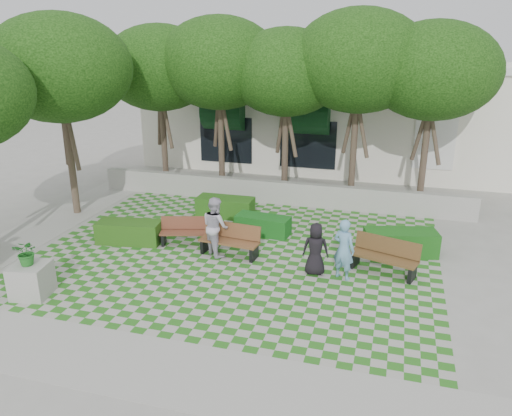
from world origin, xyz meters
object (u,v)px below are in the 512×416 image
(bench_mid, at_px, (230,240))
(hedge_midright, at_px, (263,225))
(person_white, at_px, (215,226))
(bench_west, at_px, (187,232))
(hedge_east, at_px, (400,243))
(person_blue, at_px, (344,249))
(person_dark, at_px, (316,249))
(hedge_midleft, at_px, (225,207))
(planter_front, at_px, (30,273))
(hedge_west, at_px, (129,232))
(bench_east, at_px, (384,257))

(bench_mid, distance_m, hedge_midright, 1.98)
(hedge_midright, xyz_separation_m, person_white, (-0.95, -1.98, 0.60))
(bench_west, distance_m, hedge_east, 6.70)
(person_blue, height_order, person_dark, person_blue)
(hedge_midleft, relative_size, planter_front, 1.34)
(hedge_midright, distance_m, hedge_west, 4.39)
(hedge_midright, relative_size, hedge_midleft, 0.87)
(planter_front, bearing_deg, person_white, 45.73)
(bench_west, height_order, hedge_west, bench_west)
(bench_east, distance_m, person_blue, 1.34)
(bench_west, xyz_separation_m, hedge_east, (6.61, 1.06, -0.04))
(hedge_west, bearing_deg, bench_mid, -0.02)
(hedge_east, relative_size, person_dark, 1.44)
(bench_west, relative_size, hedge_west, 0.85)
(bench_east, height_order, hedge_midleft, bench_east)
(hedge_midright, bearing_deg, person_white, -115.53)
(hedge_midleft, bearing_deg, planter_front, -111.82)
(hedge_west, height_order, planter_front, planter_front)
(person_blue, bearing_deg, hedge_west, 19.06)
(person_dark, distance_m, person_white, 3.18)
(hedge_midleft, xyz_separation_m, person_white, (0.84, -3.26, 0.55))
(hedge_east, distance_m, person_blue, 2.64)
(person_white, bearing_deg, hedge_west, 39.26)
(hedge_west, xyz_separation_m, person_dark, (6.15, -0.57, 0.40))
(hedge_midright, distance_m, person_blue, 3.95)
(hedge_west, bearing_deg, hedge_east, 9.93)
(hedge_west, distance_m, person_dark, 6.19)
(hedge_midleft, distance_m, person_dark, 5.48)
(hedge_west, bearing_deg, person_white, -1.50)
(bench_east, height_order, bench_mid, bench_east)
(hedge_midright, bearing_deg, hedge_west, -154.29)
(hedge_midleft, height_order, person_dark, person_dark)
(bench_east, height_order, bench_west, bench_east)
(hedge_midright, xyz_separation_m, person_blue, (2.97, -2.54, 0.55))
(hedge_east, xyz_separation_m, hedge_west, (-8.44, -1.48, -0.02))
(person_blue, bearing_deg, hedge_midright, -16.21)
(hedge_midleft, distance_m, person_white, 3.41)
(hedge_east, height_order, person_white, person_white)
(bench_mid, relative_size, hedge_midright, 1.04)
(planter_front, bearing_deg, hedge_west, 80.57)
(person_blue, bearing_deg, bench_east, -123.06)
(bench_west, xyz_separation_m, hedge_midright, (2.13, 1.49, -0.10))
(bench_east, relative_size, hedge_midright, 1.10)
(planter_front, xyz_separation_m, person_white, (3.65, 3.74, 0.28))
(bench_west, height_order, person_dark, person_dark)
(bench_east, bearing_deg, person_dark, -143.56)
(hedge_east, xyz_separation_m, person_white, (-5.43, -1.56, 0.54))
(bench_mid, distance_m, bench_west, 1.67)
(planter_front, relative_size, person_blue, 0.90)
(planter_front, height_order, person_dark, planter_front)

